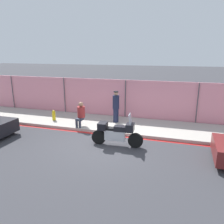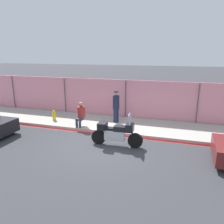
# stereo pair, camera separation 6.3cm
# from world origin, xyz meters

# --- Properties ---
(ground_plane) EXTENTS (120.00, 120.00, 0.00)m
(ground_plane) POSITION_xyz_m (0.00, 0.00, 0.00)
(ground_plane) COLOR #38383D
(sidewalk) EXTENTS (30.14, 2.78, 0.15)m
(sidewalk) POSITION_xyz_m (0.00, 2.65, 0.07)
(sidewalk) COLOR #ADA89E
(sidewalk) RESTS_ON ground_plane
(curb_paint_stripe) EXTENTS (30.14, 0.18, 0.01)m
(curb_paint_stripe) POSITION_xyz_m (0.00, 1.17, 0.00)
(curb_paint_stripe) COLOR red
(curb_paint_stripe) RESTS_ON ground_plane
(storefront_fence) EXTENTS (28.63, 0.17, 2.39)m
(storefront_fence) POSITION_xyz_m (-0.00, 4.13, 1.19)
(storefront_fence) COLOR pink
(storefront_fence) RESTS_ON ground_plane
(motorcycle) EXTENTS (2.28, 0.56, 1.47)m
(motorcycle) POSITION_xyz_m (0.55, 0.08, 0.59)
(motorcycle) COLOR black
(motorcycle) RESTS_ON ground_plane
(officer_standing) EXTENTS (0.37, 0.37, 1.76)m
(officer_standing) POSITION_xyz_m (-0.25, 2.87, 1.05)
(officer_standing) COLOR #191E38
(officer_standing) RESTS_ON sidewalk
(person_seated_on_curb) EXTENTS (0.40, 0.67, 1.28)m
(person_seated_on_curb) POSITION_xyz_m (-1.87, 1.72, 0.85)
(person_seated_on_curb) COLOR #2D3342
(person_seated_on_curb) RESTS_ON sidewalk
(fire_hydrant) EXTENTS (0.19, 0.24, 0.59)m
(fire_hydrant) POSITION_xyz_m (-3.79, 2.18, 0.44)
(fire_hydrant) COLOR gold
(fire_hydrant) RESTS_ON sidewalk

